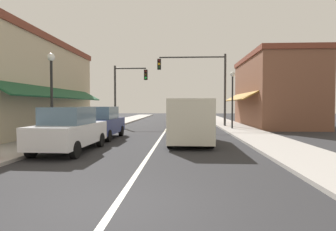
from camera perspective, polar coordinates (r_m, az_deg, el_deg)
ground_plane at (r=22.65m, az=-0.11°, el=-2.53°), size 80.00×80.00×0.00m
sidewalk_left at (r=23.59m, az=-13.58°, el=-2.25°), size 2.60×56.00×0.12m
sidewalk_right at (r=23.01m, az=13.71°, el=-2.36°), size 2.60×56.00×0.12m
lane_center_stripe at (r=22.65m, az=-0.11°, el=-2.52°), size 0.14×52.00×0.01m
storefront_left_block at (r=19.65m, az=-29.59°, el=5.36°), size 6.35×14.20×6.08m
storefront_right_block at (r=25.85m, az=21.16°, el=4.72°), size 6.23×10.20×6.14m
parked_car_nearest_left at (r=11.54m, az=-19.73°, el=-2.79°), size 1.87×4.14×1.77m
parked_car_second_left at (r=15.60m, az=-13.70°, el=-1.47°), size 1.82×4.12×1.77m
van_in_lane at (r=13.45m, az=4.50°, el=-0.84°), size 2.03×5.19×2.12m
traffic_signal_mast_arm at (r=23.49m, az=7.05°, el=7.92°), size 5.77×0.50×6.14m
traffic_signal_left_corner at (r=24.90m, az=-8.69°, el=6.04°), size 3.04×0.50×5.37m
street_lamp_left_near at (r=14.22m, az=-22.98°, el=6.37°), size 0.36×0.36×4.29m
street_lamp_right_mid at (r=21.09m, az=13.20°, el=5.11°), size 0.36×0.36×4.33m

